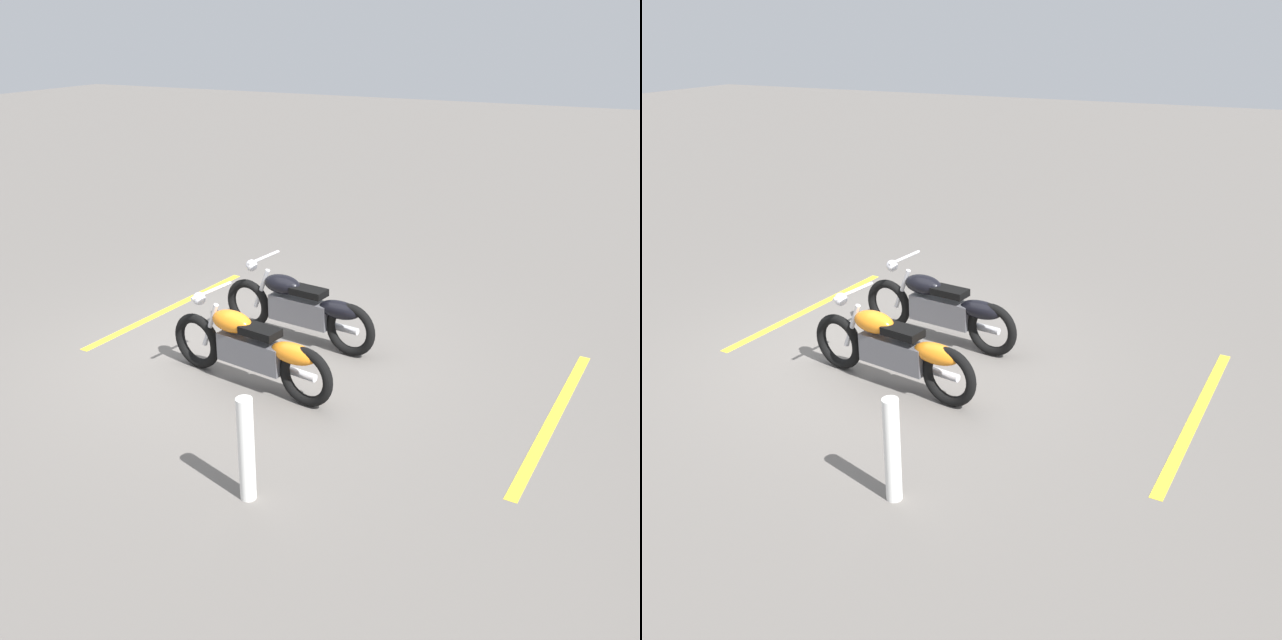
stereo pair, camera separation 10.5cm
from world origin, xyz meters
TOP-DOWN VIEW (x-y plane):
  - ground_plane at (0.00, 0.00)m, footprint 60.00×60.00m
  - motorcycle_bright_foreground at (0.58, -0.65)m, footprint 2.22×0.64m
  - motorcycle_dark_foreground at (0.50, 0.64)m, footprint 2.23×0.62m
  - bollard_post at (1.57, -2.38)m, footprint 0.14×0.14m
  - parking_stripe_near at (-1.69, 0.80)m, footprint 0.33×3.20m
  - parking_stripe_mid at (3.70, 0.16)m, footprint 0.33×3.20m

SIDE VIEW (x-z plane):
  - ground_plane at x=0.00m, z-range 0.00..0.00m
  - parking_stripe_near at x=-1.69m, z-range 0.00..0.01m
  - parking_stripe_mid at x=3.70m, z-range 0.00..0.01m
  - motorcycle_bright_foreground at x=0.58m, z-range -0.06..0.98m
  - motorcycle_dark_foreground at x=0.50m, z-range -0.06..0.98m
  - bollard_post at x=1.57m, z-range 0.00..0.97m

